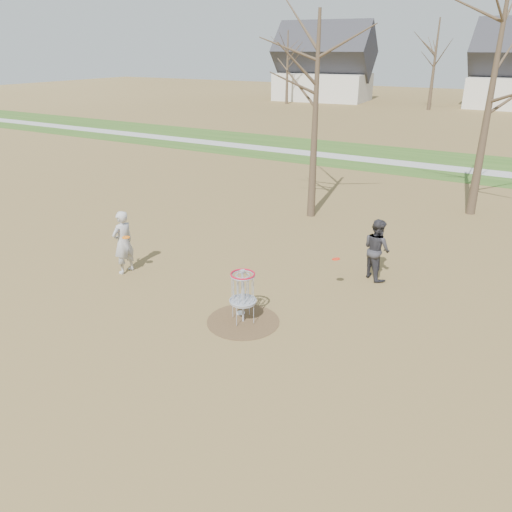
{
  "coord_description": "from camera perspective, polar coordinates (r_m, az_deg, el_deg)",
  "views": [
    {
      "loc": [
        5.63,
        -9.12,
        6.26
      ],
      "look_at": [
        -0.5,
        1.5,
        1.1
      ],
      "focal_mm": 35.0,
      "sensor_mm": 36.0,
      "label": 1
    }
  ],
  "objects": [
    {
      "name": "ground",
      "position": [
        12.41,
        -1.48,
        -7.48
      ],
      "size": [
        160.0,
        160.0,
        0.0
      ],
      "primitive_type": "plane",
      "color": "brown",
      "rests_on": "ground"
    },
    {
      "name": "player_throwing",
      "position": [
        14.7,
        13.63,
        0.77
      ],
      "size": [
        1.11,
        1.06,
        1.8
      ],
      "primitive_type": "imported",
      "rotation": [
        0.0,
        0.0,
        2.52
      ],
      "color": "#302F34",
      "rests_on": "ground"
    },
    {
      "name": "player_standing",
      "position": [
        15.14,
        -14.94,
        1.52
      ],
      "size": [
        0.54,
        0.75,
        1.91
      ],
      "primitive_type": "imported",
      "rotation": [
        0.0,
        0.0,
        -1.69
      ],
      "color": "#ACACAC",
      "rests_on": "ground"
    },
    {
      "name": "dirt_circle",
      "position": [
        12.4,
        -1.48,
        -7.46
      ],
      "size": [
        1.8,
        1.8,
        0.01
      ],
      "primitive_type": "cylinder",
      "color": "#47331E",
      "rests_on": "ground"
    },
    {
      "name": "footpath",
      "position": [
        30.3,
        18.91,
        9.72
      ],
      "size": [
        160.0,
        1.5,
        0.01
      ],
      "primitive_type": "cube",
      "color": "#9E9E99",
      "rests_on": "green_band"
    },
    {
      "name": "green_band",
      "position": [
        31.27,
        19.31,
        10.02
      ],
      "size": [
        160.0,
        8.0,
        0.01
      ],
      "primitive_type": "cube",
      "color": "#2D5119",
      "rests_on": "ground"
    },
    {
      "name": "disc_grounded",
      "position": [
        12.73,
        -1.77,
        -6.52
      ],
      "size": [
        0.22,
        0.22,
        0.02
      ],
      "primitive_type": "cylinder",
      "color": "white",
      "rests_on": "dirt_circle"
    },
    {
      "name": "discs_in_play",
      "position": [
        13.81,
        -2.71,
        0.88
      ],
      "size": [
        5.87,
        2.2,
        0.25
      ],
      "color": "#FF270D",
      "rests_on": "ground"
    },
    {
      "name": "bare_trees",
      "position": [
        45.08,
        26.72,
        19.42
      ],
      "size": [
        52.62,
        44.98,
        9.0
      ],
      "color": "#382B1E",
      "rests_on": "ground"
    },
    {
      "name": "disc_golf_basket",
      "position": [
        11.97,
        -1.52,
        -3.7
      ],
      "size": [
        0.64,
        0.64,
        1.35
      ],
      "color": "#9EA3AD",
      "rests_on": "ground"
    }
  ]
}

